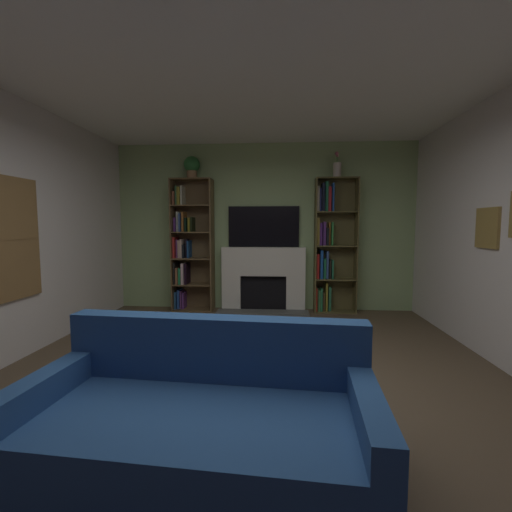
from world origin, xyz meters
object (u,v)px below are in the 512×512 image
object	(u,v)px
fireplace	(263,278)
tv	(264,227)
bookshelf_left	(189,247)
coffee_table	(222,366)
couch	(201,428)
bookshelf_right	(330,246)
potted_plant	(192,166)
vase_with_flowers	(337,168)

from	to	relation	value
fireplace	tv	xyz separation A→B (m)	(0.00, 0.07, 0.85)
bookshelf_left	coffee_table	xyz separation A→B (m)	(1.09, -3.11, -0.73)
coffee_table	bookshelf_left	bearing A→B (deg)	109.32
couch	coffee_table	xyz separation A→B (m)	(-0.00, 0.75, 0.05)
bookshelf_right	potted_plant	world-z (taller)	potted_plant
couch	coffee_table	size ratio (longest dim) A/B	2.21
tv	vase_with_flowers	bearing A→B (deg)	-5.86
tv	coffee_table	bearing A→B (deg)	-92.91
vase_with_flowers	coffee_table	distance (m)	3.90
vase_with_flowers	fireplace	bearing A→B (deg)	177.39
couch	bookshelf_right	bearing A→B (deg)	72.30
fireplace	bookshelf_right	size ratio (longest dim) A/B	0.68
bookshelf_left	vase_with_flowers	bearing A→B (deg)	-0.57
tv	couch	bearing A→B (deg)	-92.31
fireplace	couch	world-z (taller)	fireplace
fireplace	bookshelf_left	world-z (taller)	bookshelf_left
potted_plant	coffee_table	bearing A→B (deg)	-71.94
fireplace	vase_with_flowers	bearing A→B (deg)	-2.61
tv	potted_plant	distance (m)	1.53
fireplace	couch	xyz separation A→B (m)	(-0.16, -3.89, -0.27)
tv	bookshelf_left	size ratio (longest dim) A/B	0.54
bookshelf_right	potted_plant	size ratio (longest dim) A/B	5.94
fireplace	potted_plant	size ratio (longest dim) A/B	4.06
fireplace	coffee_table	distance (m)	3.15
tv	couch	size ratio (longest dim) A/B	0.58
bookshelf_right	coffee_table	distance (m)	3.45
potted_plant	vase_with_flowers	xyz separation A→B (m)	(2.33, 0.00, -0.06)
vase_with_flowers	couch	distance (m)	4.54
fireplace	bookshelf_right	world-z (taller)	bookshelf_right
bookshelf_left	tv	bearing A→B (deg)	4.37
bookshelf_left	bookshelf_right	distance (m)	2.33
tv	bookshelf_left	xyz separation A→B (m)	(-1.25, -0.10, -0.33)
bookshelf_left	vase_with_flowers	world-z (taller)	vase_with_flowers
potted_plant	vase_with_flowers	world-z (taller)	vase_with_flowers
potted_plant	coffee_table	size ratio (longest dim) A/B	0.40
bookshelf_left	couch	world-z (taller)	bookshelf_left
potted_plant	couch	size ratio (longest dim) A/B	0.18
vase_with_flowers	coffee_table	size ratio (longest dim) A/B	0.45
potted_plant	couch	bearing A→B (deg)	-75.26
bookshelf_left	coffee_table	world-z (taller)	bookshelf_left
tv	couch	world-z (taller)	tv
tv	coffee_table	world-z (taller)	tv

